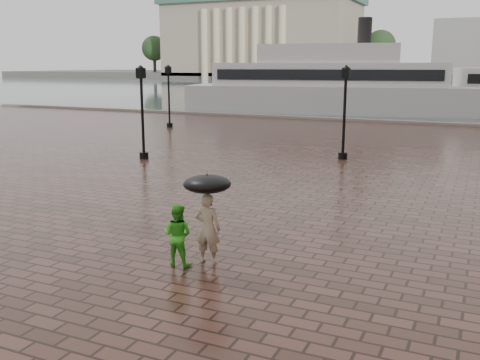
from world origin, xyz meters
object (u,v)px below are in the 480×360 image
at_px(street_lamps, 211,104).
at_px(adult_pedestrian, 208,228).
at_px(child_pedestrian, 178,235).
at_px(ferry_near, 328,85).

xyz_separation_m(street_lamps, adult_pedestrian, (8.60, -16.62, -1.48)).
bearing_deg(street_lamps, child_pedestrian, -64.76).
bearing_deg(street_lamps, adult_pedestrian, -62.63).
xyz_separation_m(adult_pedestrian, child_pedestrian, (-0.58, -0.40, -0.12)).
bearing_deg(ferry_near, street_lamps, -101.05).
relative_size(street_lamps, ferry_near, 0.57).
relative_size(child_pedestrian, ferry_near, 0.05).
distance_m(street_lamps, adult_pedestrian, 18.77).
distance_m(street_lamps, child_pedestrian, 18.88).
bearing_deg(child_pedestrian, street_lamps, -68.56).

